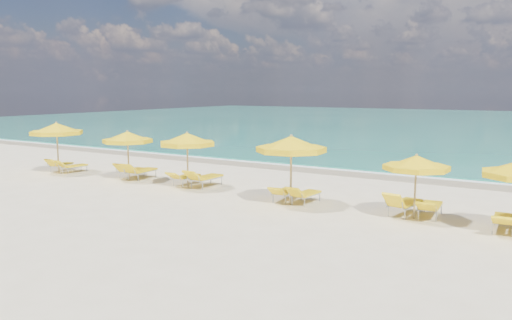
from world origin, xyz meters
The scene contains 21 objects.
ground_plane centered at (0.00, 0.00, 0.00)m, with size 120.00×120.00×0.00m, color beige.
ocean centered at (0.00, 48.00, 0.00)m, with size 120.00×80.00×0.30m, color #147460.
wet_sand_band centered at (0.00, 7.40, 0.00)m, with size 120.00×2.60×0.01m, color tan.
foam_line centered at (0.00, 8.20, 0.00)m, with size 120.00×1.20×0.03m, color white.
whitecap_near centered at (-6.00, 17.00, 0.00)m, with size 14.00×0.36×0.05m, color white.
umbrella_1 centered at (-10.39, -0.30, 2.18)m, with size 3.23×3.23×2.55m.
umbrella_2 centered at (-6.01, 0.14, 1.95)m, with size 2.51×2.51×2.29m.
umbrella_3 centered at (-2.51, 0.09, 2.03)m, with size 3.02×3.02×2.38m.
umbrella_4 centered at (2.64, -0.43, 2.17)m, with size 3.19×3.19×2.55m.
umbrella_5 centered at (6.94, -0.14, 1.80)m, with size 2.65×2.65×2.11m.
lounger_1_left centered at (-10.86, 0.19, 0.20)m, with size 0.83×1.64×0.74m.
lounger_1_right centered at (-9.87, 0.19, 0.20)m, with size 0.69×1.62×0.72m.
lounger_2_left centered at (-6.44, 0.74, 0.20)m, with size 0.60×1.62×0.78m.
lounger_2_right centered at (-5.63, 0.57, 0.24)m, with size 0.77×1.94×0.87m.
lounger_3_left centered at (-3.05, 0.61, 0.21)m, with size 0.60×1.77×0.70m.
lounger_3_right centered at (-1.97, 0.64, 0.25)m, with size 0.73×2.02×0.88m.
lounger_4_left centered at (2.12, 0.07, 0.20)m, with size 0.71×1.73×0.69m.
lounger_4_right centered at (3.01, 0.04, 0.21)m, with size 0.69×1.75×0.77m.
lounger_5_left centered at (6.53, 0.23, 0.24)m, with size 0.94×1.95×0.91m.
lounger_5_right centered at (7.33, 0.34, 0.22)m, with size 0.71×1.88×0.74m.
lounger_6_left centered at (9.53, -0.17, 0.21)m, with size 0.64×1.80×0.69m.
Camera 1 is at (10.71, -16.09, 4.13)m, focal length 35.00 mm.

